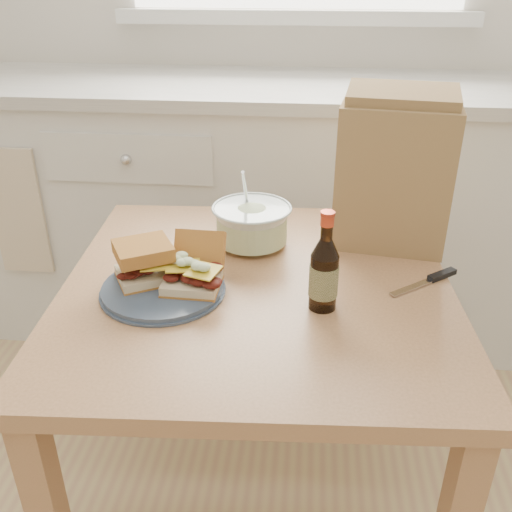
# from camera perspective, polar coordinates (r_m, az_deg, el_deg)

# --- Properties ---
(cabinet_run) EXTENTS (2.50, 0.64, 0.94)m
(cabinet_run) POSITION_cam_1_polar(r_m,az_deg,el_deg) (2.17, 3.08, 4.81)
(cabinet_run) COLOR silver
(cabinet_run) RESTS_ON ground
(dining_table) EXTENTS (0.88, 0.88, 0.70)m
(dining_table) POSITION_cam_1_polar(r_m,az_deg,el_deg) (1.29, 0.12, -6.60)
(dining_table) COLOR tan
(dining_table) RESTS_ON ground
(plate) EXTENTS (0.25, 0.25, 0.02)m
(plate) POSITION_cam_1_polar(r_m,az_deg,el_deg) (1.21, -9.29, -3.25)
(plate) COLOR #3C4B61
(plate) RESTS_ON dining_table
(sandwich_left) EXTENTS (0.15, 0.14, 0.08)m
(sandwich_left) POSITION_cam_1_polar(r_m,az_deg,el_deg) (1.22, -11.12, -0.54)
(sandwich_left) COLOR beige
(sandwich_left) RESTS_ON plate
(sandwich_right) EXTENTS (0.12, 0.16, 0.10)m
(sandwich_right) POSITION_cam_1_polar(r_m,az_deg,el_deg) (1.20, -6.17, -1.19)
(sandwich_right) COLOR beige
(sandwich_right) RESTS_ON plate
(coleslaw_bowl) EXTENTS (0.19, 0.19, 0.19)m
(coleslaw_bowl) POSITION_cam_1_polar(r_m,az_deg,el_deg) (1.37, -0.42, 3.01)
(coleslaw_bowl) COLOR silver
(coleslaw_bowl) RESTS_ON dining_table
(beer_bottle) EXTENTS (0.06, 0.06, 0.21)m
(beer_bottle) POSITION_cam_1_polar(r_m,az_deg,el_deg) (1.12, 6.81, -1.69)
(beer_bottle) COLOR black
(beer_bottle) RESTS_ON dining_table
(knife) EXTENTS (0.16, 0.13, 0.01)m
(knife) POSITION_cam_1_polar(r_m,az_deg,el_deg) (1.30, 17.41, -2.11)
(knife) COLOR silver
(knife) RESTS_ON dining_table
(paper_bag) EXTENTS (0.28, 0.20, 0.34)m
(paper_bag) POSITION_cam_1_polar(r_m,az_deg,el_deg) (1.38, 13.58, 7.77)
(paper_bag) COLOR #9F784D
(paper_bag) RESTS_ON dining_table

